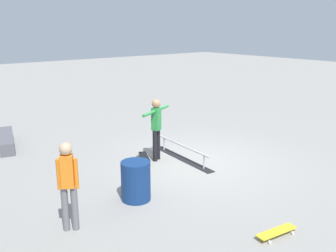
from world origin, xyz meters
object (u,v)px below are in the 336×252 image
(skateboard_main, at_px, (144,157))
(grind_rail, at_px, (182,153))
(skate_ledge, at_px, (6,141))
(skater_main, at_px, (156,125))
(loose_skateboard_yellow, at_px, (277,232))
(trash_bin, at_px, (136,181))
(bystander_orange_shirt, at_px, (68,182))

(skateboard_main, bearing_deg, grind_rail, 79.60)
(skate_ledge, bearing_deg, skater_main, -143.69)
(grind_rail, xyz_separation_m, skate_ledge, (4.10, 3.31, 0.00))
(loose_skateboard_yellow, distance_m, trash_bin, 2.87)
(skater_main, height_order, skateboard_main, skater_main)
(skate_ledge, xyz_separation_m, skater_main, (-3.72, -2.73, 0.78))
(skateboard_main, height_order, loose_skateboard_yellow, same)
(skater_main, relative_size, trash_bin, 2.01)
(grind_rail, distance_m, skateboard_main, 1.02)
(skater_main, distance_m, loose_skateboard_yellow, 4.38)
(trash_bin, bearing_deg, loose_skateboard_yellow, -158.04)
(grind_rail, relative_size, skateboard_main, 2.99)
(skate_ledge, distance_m, trash_bin, 5.40)
(loose_skateboard_yellow, bearing_deg, skate_ledge, -67.16)
(skate_ledge, relative_size, trash_bin, 2.52)
(skateboard_main, xyz_separation_m, bystander_orange_shirt, (-2.07, 3.06, 0.83))
(skate_ledge, distance_m, loose_skateboard_yellow, 8.21)
(grind_rail, height_order, skater_main, skater_main)
(skater_main, bearing_deg, skate_ledge, 101.76)
(grind_rail, xyz_separation_m, loose_skateboard_yellow, (-3.85, 1.26, -0.10))
(skateboard_main, xyz_separation_m, trash_bin, (-1.81, 1.51, 0.33))
(skateboard_main, relative_size, bystander_orange_shirt, 0.50)
(bystander_orange_shirt, bearing_deg, grind_rail, -128.06)
(grind_rail, bearing_deg, skateboard_main, 58.51)
(skate_ledge, bearing_deg, grind_rail, -141.04)
(grind_rail, distance_m, skate_ledge, 5.27)
(loose_skateboard_yellow, bearing_deg, skateboard_main, -87.35)
(trash_bin, bearing_deg, grind_rail, -62.60)
(bystander_orange_shirt, relative_size, trash_bin, 1.96)
(skate_ledge, height_order, skater_main, skater_main)
(bystander_orange_shirt, bearing_deg, skate_ledge, -64.51)
(skater_main, bearing_deg, grind_rail, -57.72)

